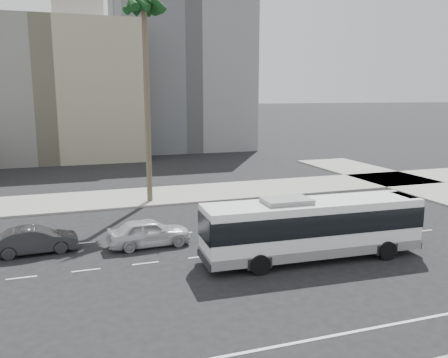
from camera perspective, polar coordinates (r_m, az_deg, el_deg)
name	(u,v)px	position (r m, az deg, el deg)	size (l,w,h in m)	color
ground	(252,251)	(26.20, 3.46, -8.99)	(700.00, 700.00, 0.00)	black
sidewalk_north	(186,194)	(40.42, -4.79, -1.84)	(120.00, 7.00, 0.15)	gray
midrise_beige_west	(48,92)	(67.90, -21.18, 10.13)	(24.00, 18.00, 18.00)	slate
midrise_gray_center	(179,67)	(76.94, -5.70, 13.74)	(20.00, 20.00, 26.00)	slate
civic_tower	(79,38)	(274.59, -17.68, 16.46)	(42.00, 42.00, 129.00)	beige
highrise_right	(171,44)	(259.94, -6.69, 16.38)	(26.00, 26.00, 70.00)	slate
highrise_far	(200,59)	(294.53, -3.00, 14.78)	(22.00, 22.00, 60.00)	slate
city_bus	(313,226)	(24.95, 11.00, -5.83)	(12.04, 3.11, 3.43)	white
car_a	(149,232)	(27.15, -9.34, -6.59)	(4.79, 1.93, 1.63)	silver
car_b	(36,240)	(27.72, -22.48, -7.07)	(4.52, 1.58, 1.49)	#272729
palm_near	(144,8)	(37.44, -9.95, 20.25)	(4.96, 4.96, 16.70)	brown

